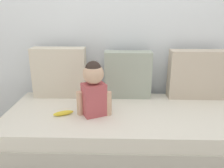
{
  "coord_description": "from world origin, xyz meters",
  "views": [
    {
      "loc": [
        -0.1,
        -1.81,
        1.2
      ],
      "look_at": [
        -0.15,
        0.0,
        0.6
      ],
      "focal_mm": 36.29,
      "sensor_mm": 36.0,
      "label": 1
    }
  ],
  "objects_px": {
    "throw_pillow_left": "(60,72)",
    "throw_pillow_right": "(197,74)",
    "throw_pillow_center": "(128,75)",
    "couch": "(128,129)",
    "toddler": "(94,87)",
    "banana": "(63,113)"
  },
  "relations": [
    {
      "from": "throw_pillow_left",
      "to": "throw_pillow_right",
      "type": "bearing_deg",
      "value": 0.0
    },
    {
      "from": "throw_pillow_center",
      "to": "throw_pillow_right",
      "type": "relative_size",
      "value": 0.83
    },
    {
      "from": "throw_pillow_center",
      "to": "throw_pillow_right",
      "type": "height_order",
      "value": "throw_pillow_right"
    },
    {
      "from": "couch",
      "to": "throw_pillow_center",
      "type": "relative_size",
      "value": 4.77
    },
    {
      "from": "throw_pillow_center",
      "to": "throw_pillow_left",
      "type": "bearing_deg",
      "value": 180.0
    },
    {
      "from": "throw_pillow_left",
      "to": "throw_pillow_right",
      "type": "distance_m",
      "value": 1.36
    },
    {
      "from": "toddler",
      "to": "banana",
      "type": "bearing_deg",
      "value": -174.66
    },
    {
      "from": "couch",
      "to": "banana",
      "type": "xyz_separation_m",
      "value": [
        -0.55,
        -0.09,
        0.2
      ]
    },
    {
      "from": "banana",
      "to": "throw_pillow_center",
      "type": "bearing_deg",
      "value": 39.29
    },
    {
      "from": "couch",
      "to": "banana",
      "type": "bearing_deg",
      "value": -170.39
    },
    {
      "from": "throw_pillow_center",
      "to": "toddler",
      "type": "distance_m",
      "value": 0.52
    },
    {
      "from": "throw_pillow_right",
      "to": "toddler",
      "type": "relative_size",
      "value": 1.2
    },
    {
      "from": "toddler",
      "to": "banana",
      "type": "relative_size",
      "value": 2.72
    },
    {
      "from": "couch",
      "to": "throw_pillow_center",
      "type": "distance_m",
      "value": 0.54
    },
    {
      "from": "couch",
      "to": "throw_pillow_center",
      "type": "xyz_separation_m",
      "value": [
        0.0,
        0.36,
        0.41
      ]
    },
    {
      "from": "throw_pillow_center",
      "to": "throw_pillow_right",
      "type": "distance_m",
      "value": 0.68
    },
    {
      "from": "couch",
      "to": "toddler",
      "type": "xyz_separation_m",
      "value": [
        -0.29,
        -0.07,
        0.42
      ]
    },
    {
      "from": "couch",
      "to": "banana",
      "type": "distance_m",
      "value": 0.59
    },
    {
      "from": "throw_pillow_right",
      "to": "couch",
      "type": "bearing_deg",
      "value": -152.22
    },
    {
      "from": "couch",
      "to": "throw_pillow_right",
      "type": "xyz_separation_m",
      "value": [
        0.68,
        0.36,
        0.41
      ]
    },
    {
      "from": "throw_pillow_left",
      "to": "throw_pillow_right",
      "type": "height_order",
      "value": "throw_pillow_left"
    },
    {
      "from": "throw_pillow_left",
      "to": "banana",
      "type": "xyz_separation_m",
      "value": [
        0.13,
        -0.45,
        -0.23
      ]
    }
  ]
}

